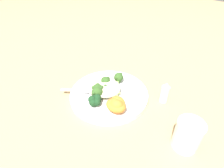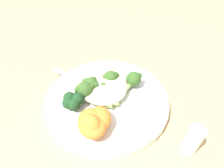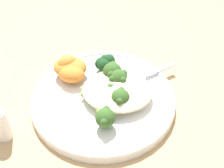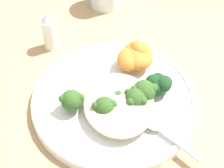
{
  "view_description": "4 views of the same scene",
  "coord_description": "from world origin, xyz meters",
  "px_view_note": "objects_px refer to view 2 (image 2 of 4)",
  "views": [
    {
      "loc": [
        0.34,
        -0.36,
        0.45
      ],
      "look_at": [
        -0.0,
        0.03,
        0.05
      ],
      "focal_mm": 28.0,
      "sensor_mm": 36.0,
      "label": 1
    },
    {
      "loc": [
        0.28,
        -0.06,
        0.32
      ],
      "look_at": [
        -0.01,
        0.03,
        0.04
      ],
      "focal_mm": 28.0,
      "sensor_mm": 36.0,
      "label": 2
    },
    {
      "loc": [
        -0.08,
        0.45,
        0.48
      ],
      "look_at": [
        -0.02,
        0.01,
        0.05
      ],
      "focal_mm": 50.0,
      "sensor_mm": 36.0,
      "label": 3
    },
    {
      "loc": [
        -0.42,
        0.07,
        0.53
      ],
      "look_at": [
        0.02,
        0.02,
        0.04
      ],
      "focal_mm": 60.0,
      "sensor_mm": 36.0,
      "label": 4
    }
  ],
  "objects_px": {
    "kale_tuft": "(73,100)",
    "salt_shaker": "(194,138)",
    "plate": "(107,99)",
    "broccoli_stalk_0": "(130,82)",
    "quinoa_mound": "(102,84)",
    "broccoli_stalk_2": "(105,92)",
    "broccoli_stalk_4": "(89,92)",
    "sweet_potato_chunk_1": "(92,123)",
    "spoon": "(76,80)",
    "sweet_potato_chunk_0": "(100,118)",
    "sweet_potato_chunk_2": "(91,124)",
    "broccoli_stalk_1": "(110,81)",
    "broccoli_stalk_3": "(92,86)"
  },
  "relations": [
    {
      "from": "plate",
      "to": "kale_tuft",
      "type": "height_order",
      "value": "kale_tuft"
    },
    {
      "from": "plate",
      "to": "sweet_potato_chunk_1",
      "type": "height_order",
      "value": "sweet_potato_chunk_1"
    },
    {
      "from": "quinoa_mound",
      "to": "broccoli_stalk_2",
      "type": "relative_size",
      "value": 1.85
    },
    {
      "from": "broccoli_stalk_4",
      "to": "spoon",
      "type": "xyz_separation_m",
      "value": [
        -0.07,
        -0.02,
        -0.01
      ]
    },
    {
      "from": "plate",
      "to": "sweet_potato_chunk_1",
      "type": "distance_m",
      "value": 0.1
    },
    {
      "from": "broccoli_stalk_1",
      "to": "sweet_potato_chunk_0",
      "type": "distance_m",
      "value": 0.11
    },
    {
      "from": "sweet_potato_chunk_0",
      "to": "kale_tuft",
      "type": "relative_size",
      "value": 1.17
    },
    {
      "from": "spoon",
      "to": "kale_tuft",
      "type": "bearing_deg",
      "value": 129.5
    },
    {
      "from": "plate",
      "to": "broccoli_stalk_0",
      "type": "distance_m",
      "value": 0.07
    },
    {
      "from": "salt_shaker",
      "to": "plate",
      "type": "bearing_deg",
      "value": -146.37
    },
    {
      "from": "sweet_potato_chunk_0",
      "to": "sweet_potato_chunk_1",
      "type": "height_order",
      "value": "sweet_potato_chunk_1"
    },
    {
      "from": "sweet_potato_chunk_0",
      "to": "plate",
      "type": "bearing_deg",
      "value": 152.6
    },
    {
      "from": "broccoli_stalk_4",
      "to": "kale_tuft",
      "type": "xyz_separation_m",
      "value": [
        0.01,
        -0.04,
        -0.0
      ]
    },
    {
      "from": "quinoa_mound",
      "to": "kale_tuft",
      "type": "distance_m",
      "value": 0.08
    },
    {
      "from": "quinoa_mound",
      "to": "sweet_potato_chunk_2",
      "type": "bearing_deg",
      "value": -25.17
    },
    {
      "from": "broccoli_stalk_0",
      "to": "salt_shaker",
      "type": "relative_size",
      "value": 1.33
    },
    {
      "from": "broccoli_stalk_3",
      "to": "broccoli_stalk_2",
      "type": "bearing_deg",
      "value": -159.32
    },
    {
      "from": "broccoli_stalk_0",
      "to": "broccoli_stalk_2",
      "type": "bearing_deg",
      "value": 160.39
    },
    {
      "from": "sweet_potato_chunk_0",
      "to": "sweet_potato_chunk_2",
      "type": "distance_m",
      "value": 0.02
    },
    {
      "from": "spoon",
      "to": "salt_shaker",
      "type": "relative_size",
      "value": 1.28
    },
    {
      "from": "spoon",
      "to": "salt_shaker",
      "type": "bearing_deg",
      "value": 177.72
    },
    {
      "from": "sweet_potato_chunk_0",
      "to": "broccoli_stalk_1",
      "type": "bearing_deg",
      "value": 151.67
    },
    {
      "from": "broccoli_stalk_1",
      "to": "sweet_potato_chunk_2",
      "type": "height_order",
      "value": "sweet_potato_chunk_2"
    },
    {
      "from": "broccoli_stalk_4",
      "to": "salt_shaker",
      "type": "bearing_deg",
      "value": 172.87
    },
    {
      "from": "broccoli_stalk_0",
      "to": "plate",
      "type": "bearing_deg",
      "value": 162.01
    },
    {
      "from": "broccoli_stalk_2",
      "to": "sweet_potato_chunk_0",
      "type": "xyz_separation_m",
      "value": [
        0.07,
        -0.03,
        0.01
      ]
    },
    {
      "from": "spoon",
      "to": "sweet_potato_chunk_1",
      "type": "bearing_deg",
      "value": 145.26
    },
    {
      "from": "kale_tuft",
      "to": "salt_shaker",
      "type": "relative_size",
      "value": 0.58
    },
    {
      "from": "quinoa_mound",
      "to": "broccoli_stalk_1",
      "type": "distance_m",
      "value": 0.02
    },
    {
      "from": "sweet_potato_chunk_0",
      "to": "kale_tuft",
      "type": "xyz_separation_m",
      "value": [
        -0.07,
        -0.04,
        -0.0
      ]
    },
    {
      "from": "quinoa_mound",
      "to": "broccoli_stalk_3",
      "type": "relative_size",
      "value": 1.79
    },
    {
      "from": "broccoli_stalk_3",
      "to": "spoon",
      "type": "height_order",
      "value": "broccoli_stalk_3"
    },
    {
      "from": "plate",
      "to": "broccoli_stalk_0",
      "type": "xyz_separation_m",
      "value": [
        -0.01,
        0.06,
        0.03
      ]
    },
    {
      "from": "broccoli_stalk_0",
      "to": "kale_tuft",
      "type": "bearing_deg",
      "value": 157.6
    },
    {
      "from": "sweet_potato_chunk_1",
      "to": "spoon",
      "type": "height_order",
      "value": "sweet_potato_chunk_1"
    },
    {
      "from": "broccoli_stalk_2",
      "to": "sweet_potato_chunk_0",
      "type": "relative_size",
      "value": 1.34
    },
    {
      "from": "quinoa_mound",
      "to": "broccoli_stalk_1",
      "type": "height_order",
      "value": "broccoli_stalk_1"
    },
    {
      "from": "quinoa_mound",
      "to": "broccoli_stalk_0",
      "type": "bearing_deg",
      "value": 74.42
    },
    {
      "from": "broccoli_stalk_0",
      "to": "sweet_potato_chunk_0",
      "type": "relative_size",
      "value": 1.95
    },
    {
      "from": "sweet_potato_chunk_2",
      "to": "salt_shaker",
      "type": "distance_m",
      "value": 0.19
    },
    {
      "from": "broccoli_stalk_2",
      "to": "broccoli_stalk_4",
      "type": "relative_size",
      "value": 0.82
    },
    {
      "from": "plate",
      "to": "broccoli_stalk_2",
      "type": "bearing_deg",
      "value": -104.1
    },
    {
      "from": "broccoli_stalk_2",
      "to": "broccoli_stalk_4",
      "type": "xyz_separation_m",
      "value": [
        -0.01,
        -0.04,
        0.01
      ]
    },
    {
      "from": "sweet_potato_chunk_0",
      "to": "sweet_potato_chunk_2",
      "type": "xyz_separation_m",
      "value": [
        0.01,
        -0.02,
        0.01
      ]
    },
    {
      "from": "broccoli_stalk_1",
      "to": "spoon",
      "type": "height_order",
      "value": "broccoli_stalk_1"
    },
    {
      "from": "broccoli_stalk_3",
      "to": "sweet_potato_chunk_0",
      "type": "relative_size",
      "value": 1.39
    },
    {
      "from": "plate",
      "to": "sweet_potato_chunk_0",
      "type": "relative_size",
      "value": 5.19
    },
    {
      "from": "quinoa_mound",
      "to": "broccoli_stalk_2",
      "type": "distance_m",
      "value": 0.03
    },
    {
      "from": "broccoli_stalk_1",
      "to": "broccoli_stalk_3",
      "type": "relative_size",
      "value": 1.34
    },
    {
      "from": "broccoli_stalk_3",
      "to": "broccoli_stalk_4",
      "type": "bearing_deg",
      "value": 121.92
    }
  ]
}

